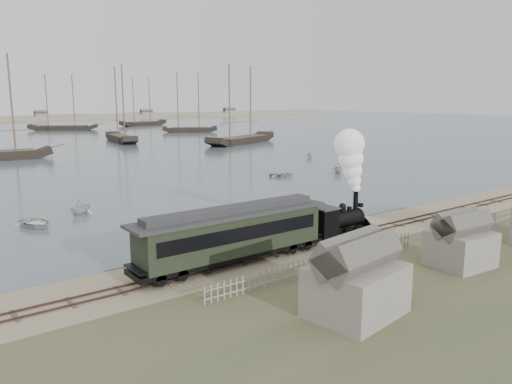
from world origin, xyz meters
TOP-DOWN VIEW (x-y plane):
  - ground at (0.00, 0.00)m, footprint 600.00×600.00m
  - rail_track at (0.00, -2.00)m, footprint 120.00×1.80m
  - picket_fence_west at (-6.50, -7.00)m, footprint 19.00×0.10m
  - picket_fence_east at (12.50, -7.50)m, footprint 15.00×0.10m
  - shed_left at (-10.00, -13.00)m, footprint 5.00×4.00m
  - shed_mid at (2.00, -12.00)m, footprint 4.00×3.50m
  - locomotive at (1.52, -2.00)m, footprint 7.10×2.65m
  - passenger_coach at (-10.60, -2.00)m, footprint 15.26×2.94m
  - beached_dinghy at (-10.86, 0.16)m, footprint 3.74×4.59m
  - rowboat_0 at (-19.23, 17.36)m, footprint 4.64×3.90m
  - rowboat_1 at (-14.18, 20.12)m, footprint 3.65×3.80m
  - rowboat_2 at (-3.06, 6.16)m, footprint 3.51×2.90m
  - rowboat_3 at (17.67, 26.33)m, footprint 4.44×4.52m
  - rowboat_4 at (27.08, 23.68)m, footprint 4.17×4.05m
  - rowboat_5 at (37.61, 41.47)m, footprint 3.33×2.55m
  - schooner_3 at (21.88, 97.78)m, footprint 7.75×20.77m
  - schooner_4 at (44.98, 74.78)m, footprint 25.84×14.80m
  - schooner_5 at (54.86, 118.78)m, footprint 18.31×11.57m
  - schooner_8 at (23.85, 155.80)m, footprint 23.41×16.00m
  - schooner_9 at (59.70, 166.37)m, footprint 22.05×9.47m

SIDE VIEW (x-z plane):
  - ground at x=0.00m, z-range 0.00..0.00m
  - picket_fence_west at x=-6.50m, z-range -0.60..0.60m
  - picket_fence_east at x=12.50m, z-range -0.60..0.60m
  - shed_left at x=-10.00m, z-range -2.05..2.05m
  - shed_mid at x=2.00m, z-range -1.80..1.80m
  - rail_track at x=0.00m, z-range -0.04..0.12m
  - beached_dinghy at x=-10.86m, z-range 0.00..0.83m
  - rowboat_3 at x=17.67m, z-range 0.06..0.83m
  - rowboat_0 at x=-19.23m, z-range 0.06..0.88m
  - rowboat_5 at x=37.61m, z-range 0.06..1.27m
  - rowboat_2 at x=-3.06m, z-range 0.06..1.36m
  - rowboat_1 at x=-14.18m, z-range 0.06..1.61m
  - rowboat_4 at x=27.08m, z-range 0.06..1.74m
  - passenger_coach at x=-10.60m, z-range 0.47..4.18m
  - locomotive at x=1.52m, z-range -0.33..8.51m
  - schooner_3 at x=21.88m, z-range 0.06..20.06m
  - schooner_4 at x=44.98m, z-range 0.06..20.06m
  - schooner_5 at x=54.86m, z-range 0.06..20.06m
  - schooner_8 at x=23.85m, z-range 0.06..20.06m
  - schooner_9 at x=59.70m, z-range 0.06..20.06m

